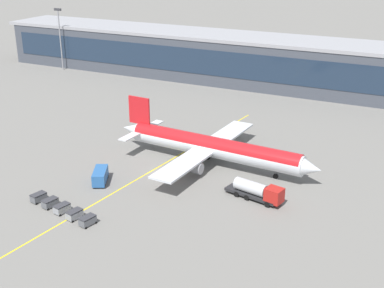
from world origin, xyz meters
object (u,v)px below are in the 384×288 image
Objects in this scene: baggage_cart_2 at (62,208)px; baggage_cart_3 at (75,214)px; main_airliner at (213,147)px; baggage_cart_4 at (88,221)px; fuel_tanker at (258,191)px; baggage_cart_1 at (50,203)px; lavatory_truck at (100,175)px; baggage_cart_0 at (39,197)px.

baggage_cart_2 is 3.20m from baggage_cart_3.
main_airliner is 15.27× the size of baggage_cart_2.
baggage_cart_3 is 1.00× the size of baggage_cart_4.
fuel_tanker is 33.39m from baggage_cart_2.
lavatory_truck is at bearing 80.34° from baggage_cart_1.
baggage_cart_2 is 6.40m from baggage_cart_4.
baggage_cart_2 is at bearing 167.71° from baggage_cart_4.
baggage_cart_2 is (1.13, -12.42, -0.64)m from lavatory_truck.
fuel_tanker is 1.78× the size of lavatory_truck.
baggage_cart_0 is (-33.96, -17.24, -0.96)m from fuel_tanker.
baggage_cart_0 and baggage_cart_4 have the same top height.
baggage_cart_3 is (3.13, -0.68, 0.00)m from baggage_cart_2.
lavatory_truck is 2.13× the size of baggage_cart_2.
baggage_cart_1 is at bearing -99.66° from lavatory_truck.
lavatory_truck is (-28.83, -6.18, -0.32)m from fuel_tanker.
lavatory_truck is 2.13× the size of baggage_cart_0.
main_airliner is 34.80m from baggage_cart_0.
baggage_cart_2 is at bearing -12.29° from baggage_cart_0.
baggage_cart_4 is at bearing -61.83° from lavatory_truck.
lavatory_truck is 12.49m from baggage_cart_2.
fuel_tanker is 3.80× the size of baggage_cart_0.
baggage_cart_0 is 1.00× the size of baggage_cart_1.
lavatory_truck is 2.13× the size of baggage_cart_4.
baggage_cart_3 is 3.20m from baggage_cart_4.
baggage_cart_4 is at bearing -12.29° from baggage_cart_0.
baggage_cart_0 is at bearing -114.86° from lavatory_truck.
baggage_cart_0 is at bearing 167.71° from baggage_cart_3.
main_airliner is at bearing 141.44° from fuel_tanker.
main_airliner is 15.27× the size of baggage_cart_0.
baggage_cart_3 is (-11.18, -29.97, -2.99)m from main_airliner.
baggage_cart_0 is 6.40m from baggage_cart_2.
baggage_cart_3 is at bearing 167.71° from baggage_cart_4.
lavatory_truck is at bearing 95.19° from baggage_cart_2.
baggage_cart_0 is at bearing -153.08° from fuel_tanker.
main_airliner is at bearing 53.64° from baggage_cart_0.
baggage_cart_3 is at bearing -12.29° from baggage_cart_0.
lavatory_truck is at bearing 118.17° from baggage_cart_4.
baggage_cart_1 is 3.20m from baggage_cart_2.
baggage_cart_4 is (3.13, -0.68, 0.00)m from baggage_cart_3.
lavatory_truck is (-15.43, -16.86, -2.35)m from main_airliner.
baggage_cart_0 and baggage_cart_3 have the same top height.
baggage_cart_1 and baggage_cart_4 have the same top height.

